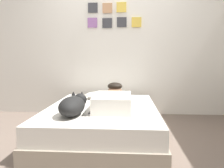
% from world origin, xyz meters
% --- Properties ---
extents(ground_plane, '(12.89, 12.89, 0.00)m').
position_xyz_m(ground_plane, '(0.00, 0.00, 0.00)').
color(ground_plane, '#66564C').
extents(back_wall, '(4.44, 0.12, 2.50)m').
position_xyz_m(back_wall, '(-0.00, 1.45, 1.25)').
color(back_wall, silver).
rests_on(back_wall, ground).
extents(bed, '(1.36, 1.90, 0.36)m').
position_xyz_m(bed, '(-0.08, 0.28, 0.18)').
color(bed, gray).
rests_on(bed, ground).
extents(pillow, '(0.52, 0.32, 0.11)m').
position_xyz_m(pillow, '(-0.13, 0.81, 0.41)').
color(pillow, white).
rests_on(pillow, bed).
extents(person_lying, '(0.43, 0.92, 0.27)m').
position_xyz_m(person_lying, '(0.06, 0.22, 0.46)').
color(person_lying, silver).
rests_on(person_lying, bed).
extents(dog, '(0.26, 0.57, 0.21)m').
position_xyz_m(dog, '(-0.35, -0.17, 0.46)').
color(dog, black).
rests_on(dog, bed).
extents(coffee_cup, '(0.12, 0.09, 0.07)m').
position_xyz_m(coffee_cup, '(0.07, 0.61, 0.40)').
color(coffee_cup, teal).
rests_on(coffee_cup, bed).
extents(cell_phone, '(0.07, 0.14, 0.01)m').
position_xyz_m(cell_phone, '(-0.16, -0.06, 0.36)').
color(cell_phone, black).
rests_on(cell_phone, bed).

